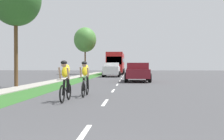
{
  "coord_description": "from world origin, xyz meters",
  "views": [
    {
      "loc": [
        0.94,
        -2.1,
        1.37
      ],
      "look_at": [
        -0.3,
        15.82,
        1.1
      ],
      "focal_mm": 42.1,
      "sensor_mm": 36.0,
      "label": 1
    }
  ],
  "objects_px": {
    "cyclist_lead": "(65,80)",
    "suv_white": "(112,69)",
    "cyclist_trailing": "(85,78)",
    "street_tree_far": "(85,40)",
    "pickup_maroon": "(137,72)",
    "bus_red": "(116,62)"
  },
  "relations": [
    {
      "from": "cyclist_lead",
      "to": "suv_white",
      "type": "height_order",
      "value": "suv_white"
    },
    {
      "from": "suv_white",
      "to": "cyclist_trailing",
      "type": "bearing_deg",
      "value": -89.18
    },
    {
      "from": "cyclist_lead",
      "to": "street_tree_far",
      "type": "distance_m",
      "value": 33.99
    },
    {
      "from": "street_tree_far",
      "to": "cyclist_trailing",
      "type": "bearing_deg",
      "value": -80.2
    },
    {
      "from": "cyclist_trailing",
      "to": "suv_white",
      "type": "relative_size",
      "value": 0.37
    },
    {
      "from": "cyclist_lead",
      "to": "pickup_maroon",
      "type": "distance_m",
      "value": 13.67
    },
    {
      "from": "street_tree_far",
      "to": "pickup_maroon",
      "type": "bearing_deg",
      "value": -67.9
    },
    {
      "from": "pickup_maroon",
      "to": "street_tree_far",
      "type": "distance_m",
      "value": 22.09
    },
    {
      "from": "cyclist_trailing",
      "to": "bus_red",
      "type": "relative_size",
      "value": 0.15
    },
    {
      "from": "pickup_maroon",
      "to": "bus_red",
      "type": "xyz_separation_m",
      "value": [
        -3.02,
        21.3,
        1.15
      ]
    },
    {
      "from": "cyclist_lead",
      "to": "bus_red",
      "type": "bearing_deg",
      "value": 89.83
    },
    {
      "from": "cyclist_trailing",
      "to": "bus_red",
      "type": "xyz_separation_m",
      "value": [
        -0.35,
        32.81,
        1.17
      ]
    },
    {
      "from": "bus_red",
      "to": "cyclist_lead",
      "type": "bearing_deg",
      "value": -90.17
    },
    {
      "from": "street_tree_far",
      "to": "bus_red",
      "type": "bearing_deg",
      "value": 14.78
    },
    {
      "from": "cyclist_lead",
      "to": "bus_red",
      "type": "xyz_separation_m",
      "value": [
        0.1,
        34.61,
        1.17
      ]
    },
    {
      "from": "cyclist_lead",
      "to": "street_tree_far",
      "type": "height_order",
      "value": "street_tree_far"
    },
    {
      "from": "bus_red",
      "to": "street_tree_far",
      "type": "height_order",
      "value": "street_tree_far"
    },
    {
      "from": "cyclist_trailing",
      "to": "bus_red",
      "type": "height_order",
      "value": "bus_red"
    },
    {
      "from": "pickup_maroon",
      "to": "street_tree_far",
      "type": "height_order",
      "value": "street_tree_far"
    },
    {
      "from": "cyclist_trailing",
      "to": "suv_white",
      "type": "height_order",
      "value": "suv_white"
    },
    {
      "from": "cyclist_lead",
      "to": "suv_white",
      "type": "relative_size",
      "value": 0.37
    },
    {
      "from": "cyclist_trailing",
      "to": "bus_red",
      "type": "bearing_deg",
      "value": 90.62
    }
  ]
}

